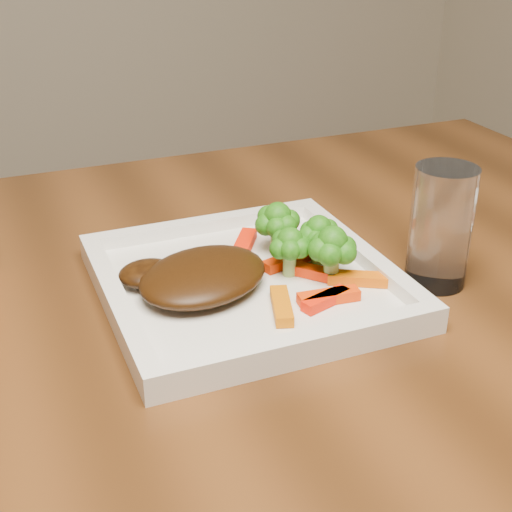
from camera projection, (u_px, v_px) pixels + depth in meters
name	position (u px, v px, depth m)	size (l,w,h in m)	color
plate	(246.00, 286.00, 0.69)	(0.27, 0.27, 0.01)	white
steak	(203.00, 276.00, 0.66)	(0.13, 0.10, 0.03)	#381D08
broccoli_0	(278.00, 222.00, 0.72)	(0.05, 0.05, 0.07)	#176410
broccoli_1	(319.00, 233.00, 0.71)	(0.05, 0.05, 0.06)	#3D7413
broccoli_2	(332.00, 253.00, 0.67)	(0.05, 0.05, 0.06)	#146711
broccoli_3	(290.00, 246.00, 0.68)	(0.05, 0.05, 0.06)	#356E12
carrot_0	(329.00, 297.00, 0.65)	(0.06, 0.02, 0.01)	#F03603
carrot_1	(359.00, 279.00, 0.68)	(0.06, 0.02, 0.01)	#DA5903
carrot_2	(282.00, 306.00, 0.63)	(0.06, 0.02, 0.01)	#CE6403
carrot_3	(322.00, 238.00, 0.76)	(0.05, 0.01, 0.01)	red
carrot_4	(244.00, 244.00, 0.75)	(0.06, 0.02, 0.01)	#FA1F04
carrot_5	(311.00, 271.00, 0.69)	(0.05, 0.01, 0.01)	#FB2C04
carrot_6	(287.00, 260.00, 0.71)	(0.05, 0.01, 0.01)	red
drinking_glass	(441.00, 227.00, 0.68)	(0.06, 0.06, 0.12)	silver
carrot_7	(326.00, 300.00, 0.64)	(0.05, 0.01, 0.01)	#F91E04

